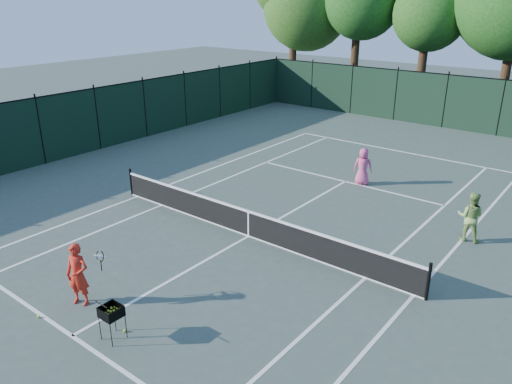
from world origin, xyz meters
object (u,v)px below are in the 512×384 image
Objects in this scene: coach at (78,275)px; loose_ball_midcourt at (125,331)px; loose_ball_near_cart at (39,317)px; player_pink at (363,166)px; player_green at (470,217)px; ball_hopper at (111,312)px.

coach reaches higher than loose_ball_midcourt.
player_pink is at bearing 81.70° from loose_ball_near_cart.
loose_ball_near_cart is 2.27m from loose_ball_midcourt.
ball_hopper is (-4.76, -9.92, -0.10)m from player_green.
player_green is 23.64× the size of loose_ball_near_cart.
player_pink is 0.94× the size of player_green.
coach reaches higher than ball_hopper.
loose_ball_midcourt is (0.16, -12.12, -0.72)m from player_pink.
loose_ball_near_cart is (-0.28, -1.01, -0.79)m from coach.
player_green is 11.00m from ball_hopper.
player_green reaches higher than ball_hopper.
player_green is (6.54, 9.56, -0.02)m from coach.
player_green reaches higher than loose_ball_midcourt.
coach reaches higher than player_pink.
player_pink is 13.21m from loose_ball_near_cart.
ball_hopper is at bearing -90.09° from loose_ball_midcourt.
player_pink reaches higher than ball_hopper.
player_green is 1.91× the size of ball_hopper.
loose_ball_midcourt is at bearing 89.88° from ball_hopper.
loose_ball_midcourt is (0.00, 0.28, -0.67)m from ball_hopper.
player_green is (4.92, -2.48, 0.05)m from player_pink.
loose_ball_near_cart is at bearing 47.22° from player_green.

